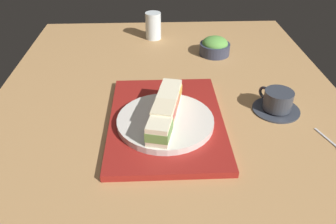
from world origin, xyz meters
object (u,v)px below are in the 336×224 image
Objects in this scene: sandwich_inner_near at (167,104)px; sandwich_farmost at (159,130)px; salad_bowl at (215,46)px; coffee_cup at (277,101)px; sandwich_plate at (165,121)px; sandwich_nearmost at (170,93)px; drinking_glass at (153,26)px; sandwich_inner_far at (163,116)px.

sandwich_farmost is at bearing -11.74° from sandwich_inner_near.
coffee_cup is at bearing 16.98° from salad_bowl.
sandwich_plate is 2.23× the size of salad_bowl.
sandwich_inner_near is at bearing 168.26° from sandwich_plate.
sandwich_plate is 3.07× the size of sandwich_nearmost.
drinking_glass is at bearing -179.23° from sandwich_farmost.
salad_bowl is 37.55cm from coffee_cup.
salad_bowl is (-46.06, 19.57, -3.07)cm from sandwich_inner_far.
drinking_glass is (-56.57, -3.06, -0.82)cm from sandwich_inner_near.
salad_bowl is at bearing 158.06° from sandwich_farmost.
coffee_cup is (0.25, 28.37, -3.17)cm from sandwich_nearmost.
sandwich_inner_far is 32.36cm from coffee_cup.
sandwich_inner_far is (10.40, -2.16, 0.25)cm from sandwich_nearmost.
sandwich_nearmost is (-7.80, 1.62, 3.24)cm from sandwich_plate.
drinking_glass is at bearing -177.56° from sandwich_plate.
sandwich_farmost reaches higher than salad_bowl.
sandwich_inner_far is 1.01× the size of sandwich_farmost.
sandwich_farmost reaches higher than coffee_cup.
sandwich_inner_near reaches higher than sandwich_nearmost.
sandwich_nearmost is at bearing 168.26° from sandwich_inner_far.
salad_bowl is (-35.66, 17.40, -2.82)cm from sandwich_nearmost.
sandwich_plate is at bearing -23.64° from salad_bowl.
sandwich_nearmost is 39.78cm from salad_bowl.
sandwich_inner_far reaches higher than sandwich_inner_near.
drinking_glass is (-59.17, -2.52, 2.55)cm from sandwich_plate.
sandwich_farmost is at bearing -11.74° from sandwich_inner_far.
salad_bowl is at bearing 156.99° from sandwich_inner_far.
sandwich_inner_near reaches higher than coffee_cup.
sandwich_nearmost is 51.54cm from drinking_glass.
sandwich_nearmost is at bearing 168.26° from sandwich_plate.
sandwich_farmost is (5.20, -1.08, -0.24)cm from sandwich_inner_far.
sandwich_nearmost is 28.55cm from coffee_cup.
sandwich_farmost is at bearing 0.77° from drinking_glass.
salad_bowl reaches higher than coffee_cup.
sandwich_inner_near is at bearing 168.26° from sandwich_farmost.
sandwich_nearmost is 0.72× the size of salad_bowl.
sandwich_inner_far is at bearing -11.74° from sandwich_plate.
sandwich_inner_far is at bearing 1.84° from drinking_glass.
sandwich_inner_near is 0.63× the size of coffee_cup.
sandwich_inner_far is (2.60, -0.54, 3.49)cm from sandwich_plate.
sandwich_inner_near is 30.05cm from coffee_cup.
sandwich_inner_near is 5.31cm from sandwich_inner_far.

